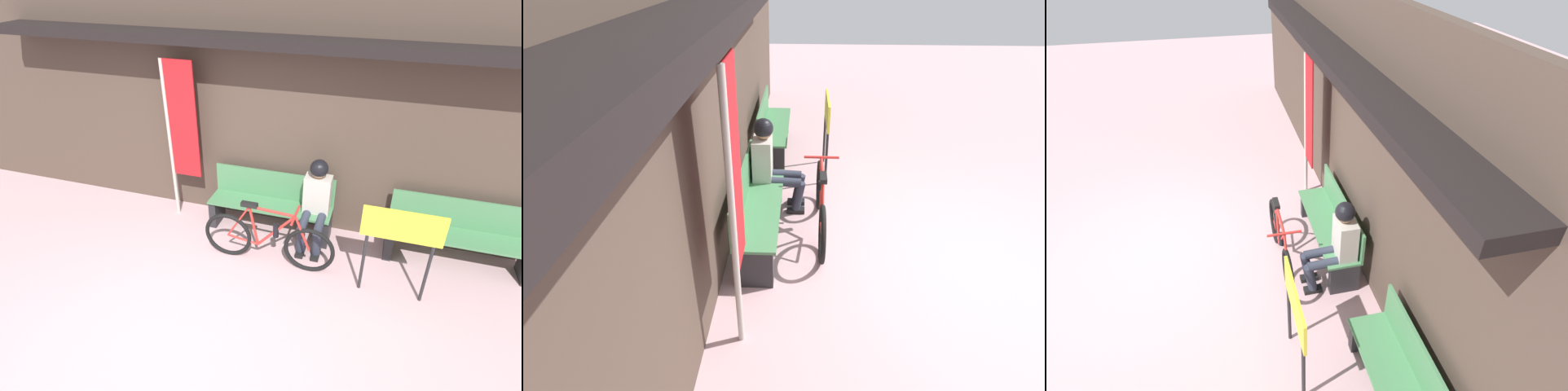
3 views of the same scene
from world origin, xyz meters
TOP-DOWN VIEW (x-y plane):
  - ground_plane at (0.00, 0.00)m, footprint 24.00×24.00m
  - storefront_wall at (0.00, 2.28)m, footprint 12.00×0.56m
  - park_bench_near at (0.45, 1.96)m, footprint 1.67×0.42m
  - bicycle at (0.61, 1.25)m, footprint 1.65×0.40m
  - person_seated at (1.07, 1.85)m, footprint 0.34×0.63m
  - park_bench_far at (2.82, 1.96)m, footprint 1.67×0.42m
  - banner_pole at (-0.83, 1.95)m, footprint 0.45×0.05m
  - signboard at (2.09, 1.14)m, footprint 0.84×0.04m

SIDE VIEW (x-z plane):
  - ground_plane at x=0.00m, z-range 0.00..0.00m
  - bicycle at x=0.61m, z-range -0.08..0.76m
  - park_bench_near at x=0.45m, z-range -0.03..0.81m
  - park_bench_far at x=2.82m, z-range -0.03..0.81m
  - person_seated at x=1.07m, z-range 0.08..1.27m
  - signboard at x=2.09m, z-range 0.28..1.40m
  - banner_pole at x=-0.83m, z-range 0.23..2.48m
  - storefront_wall at x=0.00m, z-range 0.06..3.26m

